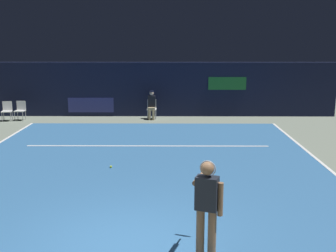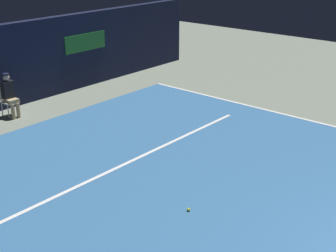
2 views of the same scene
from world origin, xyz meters
name	(u,v)px [view 2 (image 2 of 2)]	position (x,y,z in m)	size (l,w,h in m)	color
ground_plane	(201,188)	(0.00, 4.96, 0.00)	(33.96, 33.96, 0.00)	gray
court_surface	(201,188)	(0.00, 4.96, 0.01)	(10.80, 11.91, 0.01)	#336699
line_sideline_left	(310,121)	(5.35, 4.96, 0.01)	(0.10, 11.91, 0.01)	white
line_service	(132,161)	(0.00, 7.04, 0.01)	(8.42, 0.10, 0.01)	white
line_judge_on_chair	(9,95)	(-0.08, 12.01, 0.69)	(0.44, 0.53, 1.32)	white
tennis_ball	(189,209)	(-0.92, 4.59, 0.05)	(0.07, 0.07, 0.07)	#CCE033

